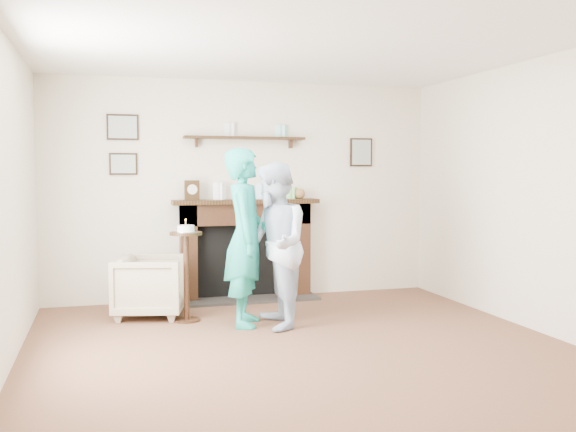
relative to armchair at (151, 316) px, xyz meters
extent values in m
plane|color=brown|center=(1.12, -1.77, 0.00)|extent=(5.00, 5.00, 0.00)
cube|color=beige|center=(1.12, 0.73, 1.25)|extent=(4.50, 0.04, 2.50)
cube|color=beige|center=(-1.13, -1.77, 1.25)|extent=(0.04, 5.00, 2.50)
cube|color=beige|center=(3.37, -1.77, 1.25)|extent=(0.04, 5.00, 2.50)
cube|color=white|center=(1.12, -1.77, 2.50)|extent=(4.50, 5.00, 0.04)
cube|color=black|center=(0.46, 0.63, 0.55)|extent=(0.18, 0.20, 1.10)
cube|color=black|center=(1.78, 0.63, 0.55)|extent=(0.18, 0.20, 1.10)
cube|color=black|center=(1.12, 0.63, 0.98)|extent=(1.50, 0.20, 0.24)
cube|color=black|center=(1.12, 0.70, 0.43)|extent=(1.14, 0.06, 0.86)
cube|color=#2C2A27|center=(1.12, 0.51, 0.01)|extent=(1.60, 0.44, 0.03)
cube|color=black|center=(1.12, 0.60, 1.12)|extent=(1.68, 0.26, 0.05)
cube|color=black|center=(1.12, 0.66, 1.85)|extent=(1.40, 0.15, 0.03)
cube|color=black|center=(-0.23, 0.72, 1.95)|extent=(0.34, 0.03, 0.28)
cube|color=black|center=(-0.23, 0.72, 1.55)|extent=(0.30, 0.03, 0.24)
cube|color=black|center=(2.57, 0.72, 1.70)|extent=(0.28, 0.03, 0.34)
cube|color=black|center=(0.50, 0.60, 1.26)|extent=(0.16, 0.09, 0.22)
cylinder|color=beige|center=(0.50, 0.55, 1.27)|extent=(0.11, 0.01, 0.11)
sphere|color=#388B2E|center=(1.76, 0.60, 1.21)|extent=(0.12, 0.12, 0.12)
imported|color=tan|center=(0.00, 0.00, 0.00)|extent=(0.82, 0.81, 0.62)
imported|color=silver|center=(1.08, -0.80, 0.00)|extent=(0.64, 0.79, 1.56)
imported|color=teal|center=(0.85, -0.61, 0.00)|extent=(0.55, 0.70, 1.69)
cylinder|color=black|center=(0.32, -0.30, 0.01)|extent=(0.26, 0.26, 0.02)
cylinder|color=black|center=(0.32, -0.30, 0.43)|extent=(0.06, 0.06, 0.83)
cylinder|color=black|center=(0.32, -0.30, 0.87)|extent=(0.31, 0.31, 0.03)
cylinder|color=silver|center=(0.32, -0.30, 0.88)|extent=(0.21, 0.21, 0.01)
cylinder|color=white|center=(0.32, -0.30, 0.91)|extent=(0.17, 0.17, 0.06)
cylinder|color=#F1E098|center=(0.32, -0.30, 0.97)|extent=(0.01, 0.01, 0.05)
sphere|color=orange|center=(0.32, -0.30, 1.00)|extent=(0.02, 0.02, 0.02)
camera|label=1|loc=(-0.43, -6.54, 1.47)|focal=40.00mm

